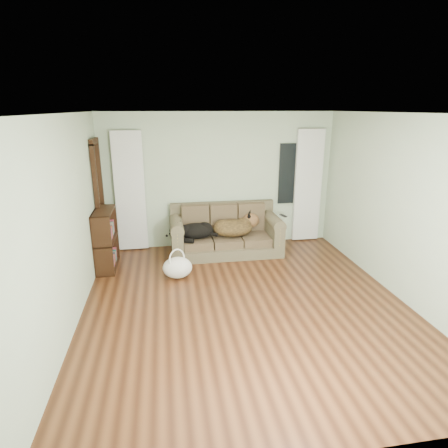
{
  "coord_description": "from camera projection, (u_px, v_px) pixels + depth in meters",
  "views": [
    {
      "loc": [
        -1.06,
        -4.64,
        2.67
      ],
      "look_at": [
        -0.05,
        1.6,
        0.69
      ],
      "focal_mm": 30.0,
      "sensor_mm": 36.0,
      "label": 1
    }
  ],
  "objects": [
    {
      "name": "ceiling",
      "position": [
        249.0,
        113.0,
        4.55
      ],
      "size": [
        5.0,
        5.0,
        0.0
      ],
      "primitive_type": "plane",
      "color": "white",
      "rests_on": "ground"
    },
    {
      "name": "door_casing",
      "position": [
        100.0,
        203.0,
        6.61
      ],
      "size": [
        0.07,
        0.6,
        2.1
      ],
      "primitive_type": "cube",
      "color": "#311C0D",
      "rests_on": "ground"
    },
    {
      "name": "sofa",
      "position": [
        226.0,
        230.0,
        7.06
      ],
      "size": [
        2.04,
        0.88,
        0.84
      ],
      "primitive_type": "cube",
      "color": "brown",
      "rests_on": "floor"
    },
    {
      "name": "window_pane",
      "position": [
        291.0,
        174.0,
        7.46
      ],
      "size": [
        0.5,
        0.03,
        1.2
      ],
      "primitive_type": "cube",
      "color": "black",
      "rests_on": "wall_back"
    },
    {
      "name": "wall_right",
      "position": [
        402.0,
        208.0,
        5.28
      ],
      "size": [
        0.04,
        5.0,
        2.6
      ],
      "primitive_type": "cube",
      "color": "#A9BF9F",
      "rests_on": "ground"
    },
    {
      "name": "curtain_right",
      "position": [
        308.0,
        186.0,
        7.54
      ],
      "size": [
        0.55,
        0.08,
        2.25
      ],
      "primitive_type": "cube",
      "color": "white",
      "rests_on": "ground"
    },
    {
      "name": "bookshelf",
      "position": [
        106.0,
        240.0,
        6.38
      ],
      "size": [
        0.38,
        0.85,
        1.03
      ],
      "primitive_type": "cube",
      "rotation": [
        0.0,
        0.0,
        0.08
      ],
      "color": "#311C0D",
      "rests_on": "floor"
    },
    {
      "name": "curtain_left",
      "position": [
        130.0,
        192.0,
        7.01
      ],
      "size": [
        0.55,
        0.08,
        2.25
      ],
      "primitive_type": "cube",
      "color": "white",
      "rests_on": "ground"
    },
    {
      "name": "dog_shepherd",
      "position": [
        235.0,
        228.0,
        7.05
      ],
      "size": [
        0.79,
        0.56,
        0.35
      ],
      "primitive_type": "ellipsoid",
      "rotation": [
        0.0,
        0.0,
        3.15
      ],
      "color": "black",
      "rests_on": "sofa"
    },
    {
      "name": "wall_left",
      "position": [
        68.0,
        224.0,
        4.6
      ],
      "size": [
        0.04,
        5.0,
        2.6
      ],
      "primitive_type": "cube",
      "color": "#A9BF9F",
      "rests_on": "ground"
    },
    {
      "name": "tote_bag",
      "position": [
        177.0,
        268.0,
        6.09
      ],
      "size": [
        0.58,
        0.51,
        0.35
      ],
      "primitive_type": "ellipsoid",
      "rotation": [
        0.0,
        0.0,
        0.35
      ],
      "color": "silver",
      "rests_on": "floor"
    },
    {
      "name": "wall_back",
      "position": [
        219.0,
        181.0,
        7.3
      ],
      "size": [
        4.5,
        0.04,
        2.6
      ],
      "primitive_type": "cube",
      "color": "#A9BF9F",
      "rests_on": "ground"
    },
    {
      "name": "tv_remote",
      "position": [
        283.0,
        216.0,
        7.0
      ],
      "size": [
        0.1,
        0.17,
        0.02
      ],
      "primitive_type": "cube",
      "rotation": [
        0.0,
        0.0,
        0.34
      ],
      "color": "black",
      "rests_on": "sofa"
    },
    {
      "name": "floor",
      "position": [
        245.0,
        303.0,
        5.33
      ],
      "size": [
        5.0,
        5.0,
        0.0
      ],
      "primitive_type": "plane",
      "color": "#341A0D",
      "rests_on": "ground"
    },
    {
      "name": "dog_black_lab",
      "position": [
        194.0,
        231.0,
        6.9
      ],
      "size": [
        0.67,
        0.47,
        0.28
      ],
      "primitive_type": "ellipsoid",
      "rotation": [
        0.0,
        0.0,
        -0.01
      ],
      "color": "black",
      "rests_on": "sofa"
    }
  ]
}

